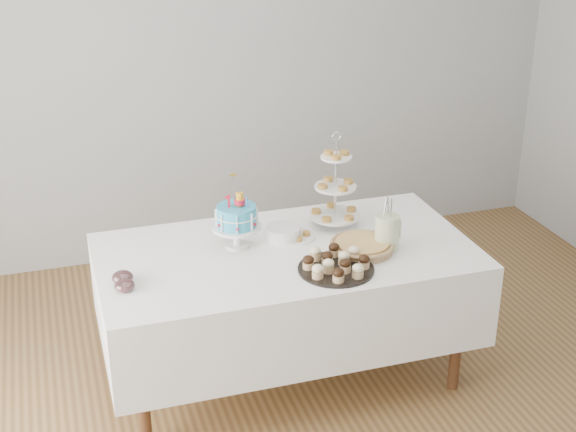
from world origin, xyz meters
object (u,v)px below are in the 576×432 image
object	(u,v)px
jam_bowl_a	(123,277)
plate_stack	(283,233)
utensil_pitcher	(387,231)
table	(286,289)
jam_bowl_b	(125,286)
birthday_cake	(237,228)
pie	(362,246)
tiered_stand	(335,187)
pastry_plate	(294,235)
cupcake_tray	(336,263)

from	to	relation	value
jam_bowl_a	plate_stack	bearing A→B (deg)	14.73
plate_stack	utensil_pitcher	xyz separation A→B (m)	(0.47, -0.26, 0.06)
table	jam_bowl_b	xyz separation A→B (m)	(-0.84, -0.18, 0.25)
birthday_cake	jam_bowl_a	world-z (taller)	birthday_cake
table	birthday_cake	bearing A→B (deg)	154.10
jam_bowl_b	birthday_cake	bearing A→B (deg)	25.54
pie	tiered_stand	distance (m)	0.39
utensil_pitcher	birthday_cake	bearing A→B (deg)	-176.31
birthday_cake	tiered_stand	bearing A→B (deg)	22.77
birthday_cake	utensil_pitcher	distance (m)	0.77
table	birthday_cake	distance (m)	0.42
jam_bowl_b	plate_stack	bearing A→B (deg)	19.57
plate_stack	pie	bearing A→B (deg)	-36.59
pie	jam_bowl_b	world-z (taller)	jam_bowl_b
table	utensil_pitcher	world-z (taller)	utensil_pitcher
tiered_stand	plate_stack	distance (m)	0.38
birthday_cake	utensil_pitcher	world-z (taller)	birthday_cake
pastry_plate	pie	bearing A→B (deg)	-42.25
pie	utensil_pitcher	bearing A→B (deg)	-3.07
tiered_stand	jam_bowl_b	distance (m)	1.26
cupcake_tray	pie	xyz separation A→B (m)	(0.20, 0.16, -0.01)
pie	jam_bowl_a	world-z (taller)	jam_bowl_a
birthday_cake	plate_stack	bearing A→B (deg)	16.23
jam_bowl_a	pie	bearing A→B (deg)	-1.26
table	plate_stack	world-z (taller)	plate_stack
pastry_plate	table	bearing A→B (deg)	-122.75
jam_bowl_b	utensil_pitcher	bearing A→B (deg)	1.99
pie	tiered_stand	size ratio (longest dim) A/B	0.62
table	pastry_plate	bearing A→B (deg)	57.25
jam_bowl_a	jam_bowl_b	size ratio (longest dim) A/B	1.07
pastry_plate	plate_stack	bearing A→B (deg)	-177.59
cupcake_tray	plate_stack	distance (m)	0.44
jam_bowl_a	utensil_pitcher	distance (m)	1.34
jam_bowl_b	utensil_pitcher	size ratio (longest dim) A/B	0.34
pie	plate_stack	size ratio (longest dim) A/B	1.83
jam_bowl_a	cupcake_tray	bearing A→B (deg)	-10.49
birthday_cake	cupcake_tray	size ratio (longest dim) A/B	1.04
tiered_stand	pastry_plate	bearing A→B (deg)	-162.27
jam_bowl_a	jam_bowl_b	world-z (taller)	jam_bowl_a
jam_bowl_b	table	bearing A→B (deg)	12.11
pie	jam_bowl_b	distance (m)	1.21
table	pastry_plate	distance (m)	0.29
cupcake_tray	pie	world-z (taller)	cupcake_tray
pastry_plate	utensil_pitcher	world-z (taller)	utensil_pitcher
tiered_stand	jam_bowl_a	distance (m)	1.24
cupcake_tray	jam_bowl_a	distance (m)	1.02
plate_stack	jam_bowl_b	world-z (taller)	plate_stack
table	jam_bowl_b	size ratio (longest dim) A/B	20.19
plate_stack	jam_bowl_a	distance (m)	0.89
cupcake_tray	tiered_stand	world-z (taller)	tiered_stand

